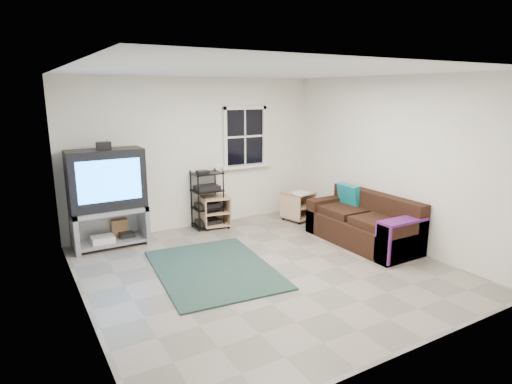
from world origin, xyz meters
TOP-DOWN VIEW (x-y plane):
  - room at (0.95, 2.27)m, footprint 4.60×4.62m
  - tv_unit at (-1.61, 2.00)m, footprint 1.11×0.55m
  - av_rack at (0.09, 2.09)m, footprint 0.51×0.37m
  - side_table_left at (0.22, 2.08)m, footprint 0.54×0.54m
  - side_table_right at (1.72, 1.66)m, footprint 0.59×0.59m
  - sofa at (1.90, 0.09)m, footprint 0.83×1.86m
  - shag_rug at (-0.62, 0.32)m, footprint 1.66×2.16m
  - paper_bag at (-1.43, 2.18)m, footprint 0.26×0.18m

SIDE VIEW (x-z plane):
  - shag_rug at x=-0.62m, z-range 0.00..0.02m
  - paper_bag at x=-1.43m, z-range 0.00..0.36m
  - side_table_left at x=0.22m, z-range 0.02..0.57m
  - sofa at x=1.90m, z-range -0.13..0.73m
  - side_table_right at x=1.72m, z-range 0.03..0.59m
  - av_rack at x=0.09m, z-range -0.07..0.96m
  - tv_unit at x=-1.61m, z-range 0.08..1.71m
  - room at x=0.95m, z-range -0.82..3.78m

